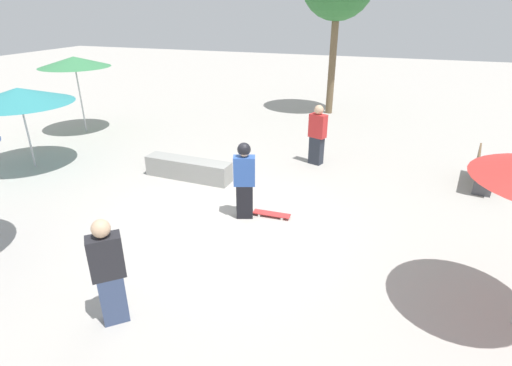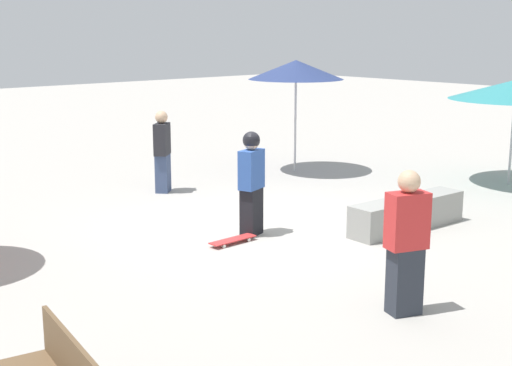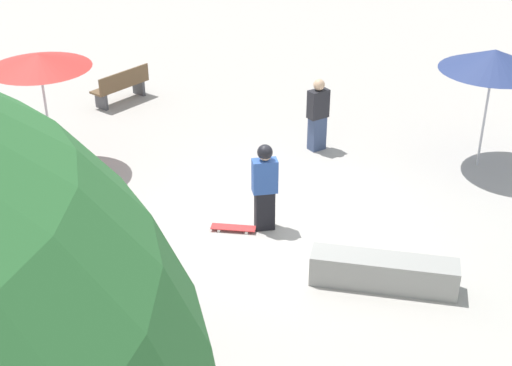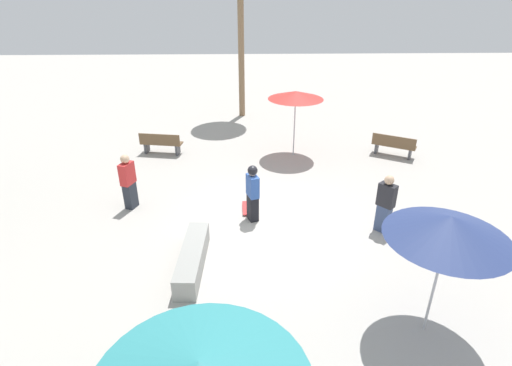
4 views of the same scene
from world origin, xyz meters
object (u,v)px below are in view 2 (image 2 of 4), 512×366
Objects in this scene: skater_main at (251,180)px; shade_umbrella_navy at (296,70)px; bystander_far at (162,152)px; bystander_watching at (406,243)px; concrete_ledge at (407,214)px; skateboard at (233,240)px.

skater_main is 0.65× the size of shade_umbrella_navy.
bystander_watching is at bearing 36.56° from bystander_far.
bystander_far reaches higher than concrete_ledge.
bystander_far reaches higher than skateboard.
shade_umbrella_navy is 8.44m from bystander_watching.
skater_main is at bearing -82.38° from bystander_watching.
skater_main is 2.04× the size of skateboard.
skater_main reaches higher than concrete_ledge.
bystander_watching is at bearing -125.88° from shade_umbrella_navy.
concrete_ledge is at bearing 64.73° from bystander_far.
skateboard is at bearing -0.08° from skater_main.
bystander_watching reaches higher than concrete_ledge.
concrete_ledge reaches higher than skateboard.
bystander_far is at bearing -120.05° from skater_main.
concrete_ledge is at bearing -123.48° from bystander_watching.
shade_umbrella_navy is at bearing 66.74° from concrete_ledge.
bystander_far is (1.20, 3.62, 0.75)m from skateboard.
concrete_ledge is (2.09, -1.43, -0.63)m from skater_main.
skateboard is 3.47m from bystander_watching.
bystander_watching is (-4.87, -6.73, -1.46)m from shade_umbrella_navy.
bystander_watching is at bearing 58.21° from skater_main.
skateboard is 6.13m from shade_umbrella_navy.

